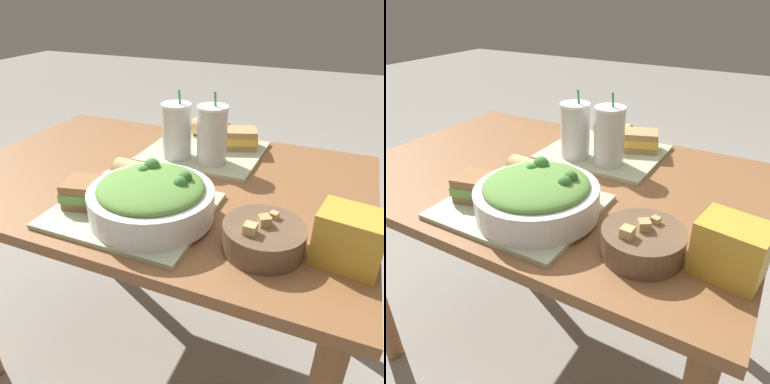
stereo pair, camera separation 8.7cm
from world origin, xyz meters
TOP-DOWN VIEW (x-y plane):
  - ground_plane at (0.00, 0.00)m, footprint 12.00×12.00m
  - dining_table at (0.00, 0.00)m, footprint 1.19×0.80m
  - tray_near at (0.04, -0.21)m, footprint 0.37×0.32m
  - tray_far at (0.06, 0.21)m, footprint 0.37×0.32m
  - salad_bowl at (0.10, -0.22)m, footprint 0.29×0.29m
  - soup_bowl at (0.36, -0.23)m, footprint 0.17×0.17m
  - sandwich_near at (-0.06, -0.23)m, footprint 0.15×0.12m
  - baguette_near at (-0.01, -0.08)m, footprint 0.15×0.07m
  - sandwich_far at (0.14, 0.27)m, footprint 0.17×0.13m
  - baguette_far at (0.04, 0.33)m, footprint 0.14×0.07m
  - drink_cup_dark at (0.00, 0.12)m, footprint 0.09×0.09m
  - drink_cup_red at (0.12, 0.12)m, footprint 0.09×0.09m
  - chip_bag at (0.52, -0.20)m, footprint 0.14×0.11m
  - napkin_folded at (0.02, 0.00)m, footprint 0.18×0.15m

SIDE VIEW (x-z plane):
  - ground_plane at x=0.00m, z-range 0.00..0.00m
  - dining_table at x=0.00m, z-range 0.26..1.01m
  - napkin_folded at x=0.02m, z-range 0.75..0.76m
  - tray_near at x=0.04m, z-range 0.75..0.77m
  - tray_far at x=0.06m, z-range 0.75..0.77m
  - soup_bowl at x=0.36m, z-range 0.75..0.83m
  - baguette_far at x=0.04m, z-range 0.77..0.83m
  - baguette_near at x=-0.01m, z-range 0.77..0.83m
  - sandwich_near at x=-0.06m, z-range 0.77..0.83m
  - sandwich_far at x=0.14m, z-range 0.77..0.83m
  - chip_bag at x=0.52m, z-range 0.75..0.87m
  - salad_bowl at x=0.10m, z-range 0.76..0.87m
  - drink_cup_dark at x=0.00m, z-range 0.74..0.95m
  - drink_cup_red at x=0.12m, z-range 0.74..0.96m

